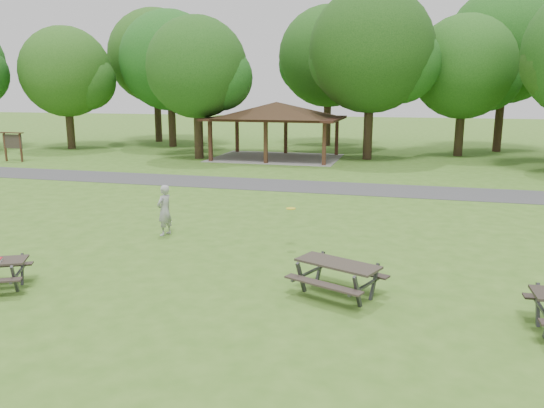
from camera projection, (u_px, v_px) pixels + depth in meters
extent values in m
plane|color=#406E1F|center=(186.00, 292.00, 12.30)|extent=(160.00, 160.00, 0.00)
cube|color=#3F3F42|center=(305.00, 186.00, 25.52)|extent=(120.00, 3.20, 0.02)
cube|color=#321C12|center=(210.00, 141.00, 34.07)|extent=(0.22, 0.22, 2.60)
cube|color=#3D2016|center=(237.00, 134.00, 39.17)|extent=(0.22, 0.22, 2.60)
cube|color=#352013|center=(266.00, 143.00, 33.14)|extent=(0.22, 0.22, 2.60)
cube|color=#392214|center=(286.00, 136.00, 38.24)|extent=(0.22, 0.22, 2.60)
cube|color=#3A2115|center=(324.00, 144.00, 32.21)|extent=(0.22, 0.22, 2.60)
cube|color=#3E2116|center=(337.00, 137.00, 37.31)|extent=(0.22, 0.22, 2.60)
cube|color=#321B14|center=(276.00, 118.00, 35.40)|extent=(8.60, 6.60, 0.16)
pyramid|color=black|center=(276.00, 109.00, 35.27)|extent=(7.01, 7.01, 1.00)
cube|color=gray|center=(276.00, 158.00, 35.97)|extent=(8.40, 6.40, 0.03)
cube|color=#3D2316|center=(5.00, 147.00, 34.27)|extent=(0.10, 0.10, 1.80)
cube|color=#3C2116|center=(21.00, 148.00, 33.97)|extent=(0.10, 0.10, 1.80)
cube|color=#2E2721|center=(12.00, 141.00, 34.04)|extent=(1.40, 0.06, 0.90)
cube|color=black|center=(12.00, 133.00, 33.92)|extent=(1.60, 0.30, 0.06)
cylinder|color=black|center=(70.00, 127.00, 41.29)|extent=(0.60, 0.60, 3.32)
sphere|color=#214F16|center=(66.00, 72.00, 40.39)|extent=(6.80, 6.80, 6.80)
sphere|color=#1D4D16|center=(86.00, 81.00, 40.44)|extent=(4.42, 4.42, 4.42)
sphere|color=#184814|center=(49.00, 79.00, 40.66)|extent=(4.08, 4.08, 4.08)
cylinder|color=black|center=(172.00, 123.00, 42.79)|extent=(0.60, 0.60, 3.85)
sphere|color=#164F17|center=(170.00, 61.00, 41.75)|extent=(7.80, 7.80, 7.80)
sphere|color=#144012|center=(192.00, 71.00, 41.76)|extent=(5.07, 5.07, 5.07)
sphere|color=#1D4513|center=(151.00, 68.00, 42.08)|extent=(4.68, 4.68, 4.68)
cylinder|color=black|center=(199.00, 132.00, 35.43)|extent=(0.60, 0.60, 3.50)
sphere|color=#1A4614|center=(197.00, 67.00, 34.53)|extent=(6.60, 6.60, 6.60)
sphere|color=#164F16|center=(220.00, 78.00, 34.58)|extent=(4.29, 4.29, 4.29)
sphere|color=#1A4D16|center=(177.00, 75.00, 34.78)|extent=(3.96, 3.96, 3.96)
cylinder|color=black|center=(368.00, 129.00, 34.98)|extent=(0.60, 0.60, 4.02)
sphere|color=#183F12|center=(371.00, 50.00, 33.91)|extent=(8.00, 8.00, 8.00)
sphere|color=#174C15|center=(399.00, 63.00, 33.91)|extent=(5.20, 5.20, 5.20)
sphere|color=#1A4D16|center=(345.00, 60.00, 34.25)|extent=(4.80, 4.80, 4.80)
cylinder|color=black|center=(459.00, 131.00, 36.84)|extent=(0.60, 0.60, 3.43)
sphere|color=#1C4D16|center=(464.00, 67.00, 35.92)|extent=(7.00, 7.00, 7.00)
sphere|color=#164B15|center=(487.00, 78.00, 35.96)|extent=(4.55, 4.55, 4.55)
sphere|color=#164B15|center=(442.00, 75.00, 36.19)|extent=(4.20, 4.20, 4.20)
cylinder|color=black|center=(158.00, 117.00, 46.79)|extent=(0.60, 0.60, 4.38)
sphere|color=#1E4B15|center=(155.00, 56.00, 45.68)|extent=(8.00, 8.00, 8.00)
sphere|color=#1D4513|center=(176.00, 65.00, 45.69)|extent=(5.20, 5.20, 5.20)
sphere|color=#174313|center=(138.00, 63.00, 46.02)|extent=(4.80, 4.80, 4.80)
cylinder|color=#322016|center=(327.00, 120.00, 43.53)|extent=(0.60, 0.60, 4.13)
sphere|color=#194614|center=(329.00, 57.00, 42.45)|extent=(8.00, 8.00, 8.00)
sphere|color=#183F12|center=(351.00, 67.00, 42.45)|extent=(5.20, 5.20, 5.20)
sphere|color=#164A15|center=(308.00, 64.00, 42.79)|extent=(4.80, 4.80, 4.80)
cylinder|color=#311D15|center=(499.00, 121.00, 39.28)|extent=(0.60, 0.60, 4.55)
sphere|color=#184C15|center=(506.00, 45.00, 38.12)|extent=(8.40, 8.40, 8.40)
sphere|color=#194E16|center=(532.00, 57.00, 38.11)|extent=(5.46, 5.46, 5.46)
sphere|color=#1A3E11|center=(481.00, 54.00, 38.49)|extent=(5.04, 5.04, 5.04)
cube|color=#424245|center=(15.00, 279.00, 12.10)|extent=(0.21, 0.35, 0.74)
cube|color=#3A3A3C|center=(22.00, 269.00, 12.79)|extent=(0.21, 0.35, 0.74)
cube|color=#404143|center=(18.00, 273.00, 12.44)|extent=(0.68, 1.27, 0.05)
cube|color=#2F2922|center=(338.00, 264.00, 11.91)|extent=(2.02, 1.41, 0.05)
cube|color=#302823|center=(323.00, 285.00, 11.49)|extent=(1.84, 0.97, 0.04)
cube|color=#2A221E|center=(351.00, 269.00, 12.46)|extent=(1.84, 0.97, 0.04)
cube|color=#38393B|center=(301.00, 278.00, 12.12)|extent=(0.21, 0.39, 0.82)
cube|color=#414144|center=(320.00, 269.00, 12.72)|extent=(0.21, 0.39, 0.82)
cube|color=#3F3F42|center=(311.00, 272.00, 12.41)|extent=(0.65, 1.44, 0.05)
cube|color=#38383A|center=(357.00, 292.00, 11.25)|extent=(0.21, 0.39, 0.82)
cube|color=#3A3A3C|center=(374.00, 282.00, 11.86)|extent=(0.21, 0.39, 0.82)
cube|color=#3A3A3C|center=(366.00, 285.00, 11.55)|extent=(0.65, 1.44, 0.05)
cube|color=#404042|center=(538.00, 305.00, 10.57)|extent=(0.08, 0.41, 0.84)
cube|color=#414144|center=(543.00, 311.00, 10.18)|extent=(0.12, 1.58, 0.05)
cylinder|color=gold|center=(291.00, 208.00, 15.36)|extent=(0.32, 0.32, 0.02)
imported|color=#9B9B9E|center=(164.00, 210.00, 16.89)|extent=(0.53, 0.68, 1.63)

